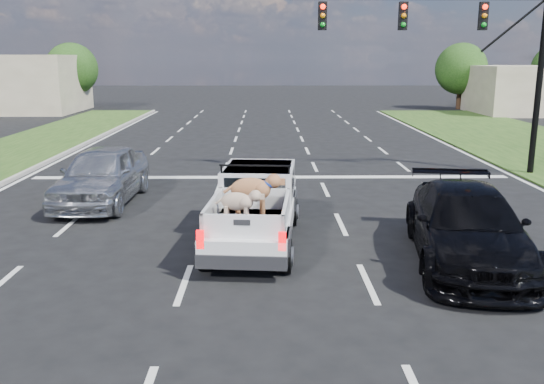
{
  "coord_description": "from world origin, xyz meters",
  "views": [
    {
      "loc": [
        -0.2,
        -10.24,
        4.19
      ],
      "look_at": [
        -0.05,
        2.0,
        1.33
      ],
      "focal_mm": 38.0,
      "sensor_mm": 36.0,
      "label": 1
    }
  ],
  "objects": [
    {
      "name": "silver_sedan",
      "position": [
        -5.0,
        6.36,
        0.84
      ],
      "size": [
        2.13,
        4.98,
        1.68
      ],
      "primitive_type": "imported",
      "rotation": [
        0.0,
        0.0,
        -0.03
      ],
      "color": "#BABDC2",
      "rests_on": "ground"
    },
    {
      "name": "road_markings",
      "position": [
        0.0,
        6.56,
        0.01
      ],
      "size": [
        17.75,
        60.0,
        0.01
      ],
      "color": "silver",
      "rests_on": "ground"
    },
    {
      "name": "tree_far_c",
      "position": [
        -16.0,
        38.0,
        3.29
      ],
      "size": [
        4.2,
        4.2,
        5.4
      ],
      "color": "#332114",
      "rests_on": "ground"
    },
    {
      "name": "tree_far_d",
      "position": [
        16.0,
        38.0,
        3.29
      ],
      "size": [
        4.2,
        4.2,
        5.4
      ],
      "color": "#332114",
      "rests_on": "ground"
    },
    {
      "name": "traffic_signal",
      "position": [
        7.2,
        10.5,
        4.73
      ],
      "size": [
        9.11,
        0.31,
        7.0
      ],
      "color": "black",
      "rests_on": "ground"
    },
    {
      "name": "building_left",
      "position": [
        -20.0,
        36.0,
        2.2
      ],
      "size": [
        10.0,
        8.0,
        4.4
      ],
      "primitive_type": "cube",
      "color": "beige",
      "rests_on": "ground"
    },
    {
      "name": "ground",
      "position": [
        0.0,
        0.0,
        0.0
      ],
      "size": [
        160.0,
        160.0,
        0.0
      ],
      "primitive_type": "plane",
      "color": "black",
      "rests_on": "ground"
    },
    {
      "name": "black_coupe",
      "position": [
        3.99,
        1.16,
        0.78
      ],
      "size": [
        2.98,
        5.64,
        1.56
      ],
      "primitive_type": "imported",
      "rotation": [
        0.0,
        0.0,
        -0.15
      ],
      "color": "black",
      "rests_on": "ground"
    },
    {
      "name": "pickup_truck",
      "position": [
        -0.44,
        2.58,
        0.86
      ],
      "size": [
        2.18,
        5.0,
        1.82
      ],
      "rotation": [
        0.0,
        0.0,
        -0.09
      ],
      "color": "black",
      "rests_on": "ground"
    }
  ]
}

